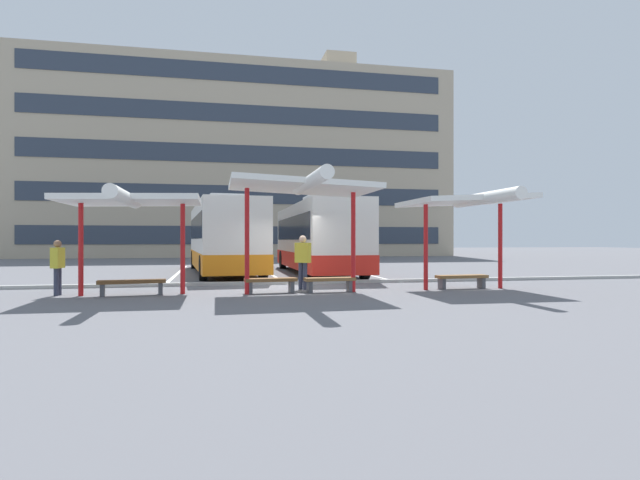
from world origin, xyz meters
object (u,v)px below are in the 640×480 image
at_px(waiting_passenger_1, 58,264).
at_px(waiting_shelter_0, 131,202).
at_px(bench_2, 330,281).
at_px(bench_0, 132,284).
at_px(waiting_shelter_1, 303,188).
at_px(bench_1, 271,282).
at_px(waiting_passenger_0, 303,258).
at_px(coach_bus_0, 223,238).
at_px(waiting_shelter_2, 468,202).
at_px(coach_bus_1, 317,238).
at_px(bench_3, 462,278).

bearing_deg(waiting_passenger_1, waiting_shelter_0, -14.81).
bearing_deg(bench_2, bench_0, 177.35).
bearing_deg(waiting_passenger_1, waiting_shelter_1, -8.62).
relative_size(bench_1, waiting_passenger_0, 0.92).
relative_size(waiting_shelter_1, waiting_passenger_1, 3.32).
xyz_separation_m(bench_1, waiting_passenger_1, (-6.10, 0.59, 0.58)).
relative_size(coach_bus_0, waiting_shelter_1, 2.28).
relative_size(coach_bus_0, waiting_shelter_0, 2.54).
bearing_deg(waiting_shelter_2, waiting_shelter_0, 178.13).
xyz_separation_m(coach_bus_1, waiting_passenger_1, (-9.27, -8.16, -0.76)).
relative_size(waiting_shelter_0, waiting_shelter_2, 1.01).
height_order(coach_bus_1, waiting_shelter_0, coach_bus_1).
bearing_deg(waiting_shelter_1, waiting_passenger_1, 171.38).
distance_m(waiting_shelter_0, waiting_passenger_1, 2.81).
relative_size(bench_2, waiting_shelter_2, 0.34).
distance_m(waiting_shelter_0, bench_3, 10.55).
height_order(bench_1, waiting_shelter_2, waiting_shelter_2).
xyz_separation_m(bench_1, bench_2, (1.80, -0.11, -0.00)).
relative_size(coach_bus_1, waiting_passenger_1, 7.25).
bearing_deg(bench_1, waiting_passenger_0, 39.91).
xyz_separation_m(waiting_shelter_0, waiting_shelter_1, (4.90, -0.50, 0.45)).
bearing_deg(coach_bus_0, bench_3, -51.56).
distance_m(bench_0, waiting_shelter_1, 5.67).
bearing_deg(waiting_passenger_0, waiting_shelter_1, -99.68).
bearing_deg(bench_0, waiting_passenger_1, 168.56).
relative_size(coach_bus_1, bench_1, 7.23).
bearing_deg(waiting_shelter_0, waiting_passenger_0, 10.23).
xyz_separation_m(bench_2, bench_3, (4.49, 0.21, 0.00)).
bearing_deg(waiting_shelter_1, bench_0, 172.61).
bearing_deg(bench_3, bench_2, -177.38).
relative_size(waiting_shelter_1, waiting_shelter_2, 1.12).
height_order(waiting_passenger_0, waiting_passenger_1, waiting_passenger_0).
xyz_separation_m(coach_bus_1, waiting_shelter_0, (-7.17, -8.71, 1.02)).
distance_m(waiting_shelter_2, bench_3, 2.51).
height_order(bench_1, waiting_passenger_0, waiting_passenger_0).
bearing_deg(waiting_shelter_1, waiting_shelter_2, 1.79).
bearing_deg(waiting_passenger_1, coach_bus_0, 61.99).
height_order(waiting_shelter_1, bench_1, waiting_shelter_1).
relative_size(bench_2, waiting_passenger_0, 0.91).
bearing_deg(bench_1, waiting_shelter_2, -2.79).
bearing_deg(waiting_shelter_0, coach_bus_1, 50.55).
bearing_deg(bench_2, waiting_shelter_0, 178.64).
height_order(waiting_shelter_0, bench_1, waiting_shelter_0).
xyz_separation_m(coach_bus_0, bench_1, (1.28, -9.64, -1.34)).
height_order(coach_bus_0, waiting_passenger_0, coach_bus_0).
relative_size(coach_bus_0, waiting_passenger_0, 6.93).
distance_m(bench_1, bench_2, 1.80).
bearing_deg(coach_bus_1, coach_bus_0, 168.66).
relative_size(waiting_shelter_0, bench_0, 2.50).
bearing_deg(bench_0, bench_1, -2.30).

